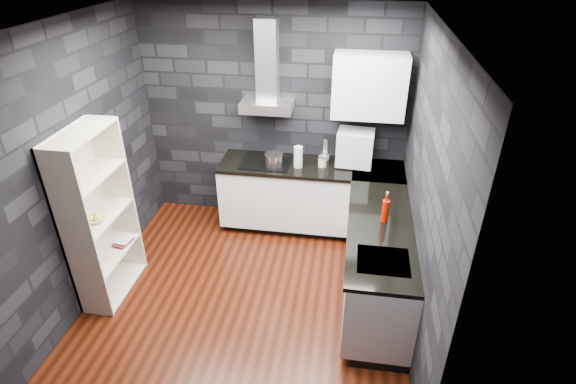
% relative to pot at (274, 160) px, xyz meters
% --- Properties ---
extents(ground, '(3.20, 3.20, 0.00)m').
position_rel_pot_xyz_m(ground, '(-0.06, -1.21, -0.97)').
color(ground, '#3C1408').
extents(ceiling, '(3.20, 3.20, 0.00)m').
position_rel_pot_xyz_m(ceiling, '(-0.06, -1.21, 1.73)').
color(ceiling, white).
extents(wall_back, '(3.20, 0.05, 2.70)m').
position_rel_pot_xyz_m(wall_back, '(-0.06, 0.41, 0.38)').
color(wall_back, black).
rests_on(wall_back, ground).
extents(wall_front, '(3.20, 0.05, 2.70)m').
position_rel_pot_xyz_m(wall_front, '(-0.06, -2.84, 0.38)').
color(wall_front, black).
rests_on(wall_front, ground).
extents(wall_left, '(0.05, 3.20, 2.70)m').
position_rel_pot_xyz_m(wall_left, '(-1.69, -1.21, 0.38)').
color(wall_left, black).
rests_on(wall_left, ground).
extents(wall_right, '(0.05, 3.20, 2.70)m').
position_rel_pot_xyz_m(wall_right, '(1.56, -1.21, 0.38)').
color(wall_right, black).
rests_on(wall_right, ground).
extents(toekick_back, '(2.18, 0.50, 0.10)m').
position_rel_pot_xyz_m(toekick_back, '(0.44, 0.13, -0.92)').
color(toekick_back, black).
rests_on(toekick_back, ground).
extents(toekick_right, '(0.50, 1.78, 0.10)m').
position_rel_pot_xyz_m(toekick_right, '(1.28, -1.11, -0.92)').
color(toekick_right, black).
rests_on(toekick_right, ground).
extents(counter_back_cab, '(2.20, 0.60, 0.76)m').
position_rel_pot_xyz_m(counter_back_cab, '(0.44, 0.09, -0.49)').
color(counter_back_cab, white).
rests_on(counter_back_cab, ground).
extents(counter_right_cab, '(0.60, 1.80, 0.76)m').
position_rel_pot_xyz_m(counter_right_cab, '(1.24, -1.11, -0.49)').
color(counter_right_cab, white).
rests_on(counter_right_cab, ground).
extents(counter_back_top, '(2.20, 0.62, 0.04)m').
position_rel_pot_xyz_m(counter_back_top, '(0.44, 0.08, -0.09)').
color(counter_back_top, black).
rests_on(counter_back_top, counter_back_cab).
extents(counter_right_top, '(0.62, 1.80, 0.04)m').
position_rel_pot_xyz_m(counter_right_top, '(1.23, -1.11, -0.09)').
color(counter_right_top, black).
rests_on(counter_right_top, counter_right_cab).
extents(counter_corner_top, '(0.62, 0.62, 0.04)m').
position_rel_pot_xyz_m(counter_corner_top, '(1.24, 0.09, -0.09)').
color(counter_corner_top, black).
rests_on(counter_corner_top, counter_right_cab).
extents(hood_body, '(0.60, 0.34, 0.12)m').
position_rel_pot_xyz_m(hood_body, '(-0.11, 0.22, 0.59)').
color(hood_body, silver).
rests_on(hood_body, wall_back).
extents(hood_chimney, '(0.24, 0.20, 0.90)m').
position_rel_pot_xyz_m(hood_chimney, '(-0.11, 0.29, 1.10)').
color(hood_chimney, silver).
rests_on(hood_chimney, hood_body).
extents(upper_cabinet, '(0.80, 0.35, 0.70)m').
position_rel_pot_xyz_m(upper_cabinet, '(1.04, 0.21, 0.88)').
color(upper_cabinet, silver).
rests_on(upper_cabinet, wall_back).
extents(cooktop, '(0.58, 0.50, 0.01)m').
position_rel_pot_xyz_m(cooktop, '(-0.11, 0.09, -0.07)').
color(cooktop, black).
rests_on(cooktop, counter_back_top).
extents(sink_rim, '(0.44, 0.40, 0.01)m').
position_rel_pot_xyz_m(sink_rim, '(1.24, -1.61, -0.08)').
color(sink_rim, silver).
rests_on(sink_rim, counter_right_top).
extents(pot, '(0.22, 0.22, 0.12)m').
position_rel_pot_xyz_m(pot, '(0.00, 0.00, 0.00)').
color(pot, silver).
rests_on(pot, cooktop).
extents(glass_vase, '(0.13, 0.13, 0.26)m').
position_rel_pot_xyz_m(glass_vase, '(0.29, 0.02, 0.05)').
color(glass_vase, silver).
rests_on(glass_vase, counter_back_top).
extents(storage_jar, '(0.12, 0.12, 0.12)m').
position_rel_pot_xyz_m(storage_jar, '(0.57, 0.07, -0.02)').
color(storage_jar, '#CCAC86').
rests_on(storage_jar, counter_back_top).
extents(utensil_crock, '(0.14, 0.14, 0.14)m').
position_rel_pot_xyz_m(utensil_crock, '(0.59, 0.13, -0.00)').
color(utensil_crock, silver).
rests_on(utensil_crock, counter_back_top).
extents(appliance_garage, '(0.44, 0.35, 0.41)m').
position_rel_pot_xyz_m(appliance_garage, '(0.94, 0.17, 0.15)').
color(appliance_garage, silver).
rests_on(appliance_garage, counter_back_top).
extents(red_bottle, '(0.09, 0.09, 0.22)m').
position_rel_pot_xyz_m(red_bottle, '(1.26, -1.00, 0.04)').
color(red_bottle, '#A51000').
rests_on(red_bottle, counter_right_top).
extents(bookshelf, '(0.38, 0.82, 1.80)m').
position_rel_pot_xyz_m(bookshelf, '(-1.48, -1.37, -0.07)').
color(bookshelf, beige).
rests_on(bookshelf, ground).
extents(fruit_bowl, '(0.28, 0.28, 0.05)m').
position_rel_pot_xyz_m(fruit_bowl, '(-1.48, -1.44, -0.04)').
color(fruit_bowl, white).
rests_on(fruit_bowl, bookshelf).
extents(book_red, '(0.15, 0.05, 0.20)m').
position_rel_pot_xyz_m(book_red, '(-1.48, -1.17, -0.40)').
color(book_red, maroon).
rests_on(book_red, bookshelf).
extents(book_second, '(0.15, 0.04, 0.20)m').
position_rel_pot_xyz_m(book_second, '(-1.47, -1.15, -0.38)').
color(book_second, '#B2B2B2').
rests_on(book_second, bookshelf).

